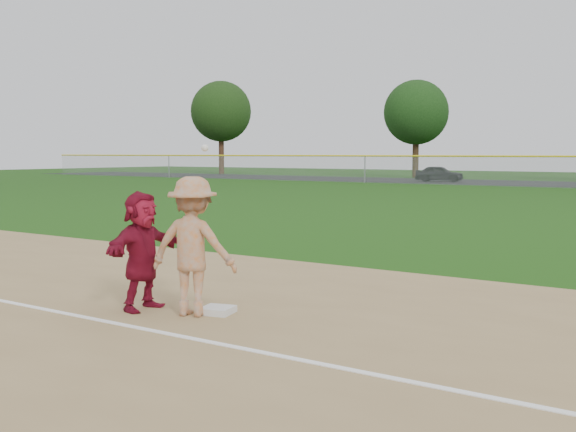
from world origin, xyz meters
The scene contains 8 objects.
ground centered at (0.00, 0.00, 0.00)m, with size 160.00×160.00×0.00m, color #19460D.
foul_line centered at (0.00, -0.80, 0.03)m, with size 60.00×0.10×0.01m, color white.
first_base centered at (-0.41, 0.40, 0.07)m, with size 0.41×0.41×0.09m, color silver.
base_runner centered at (-1.44, 0.00, 0.85)m, with size 1.54×0.49×1.66m, color maroon.
car_left centered at (-16.34, 45.17, 0.63)m, with size 1.46×3.64×1.24m, color black.
first_base_play centered at (-0.62, 0.16, 0.96)m, with size 1.37×1.04×2.30m.
tree_0 centered at (-44.00, 52.00, 6.59)m, with size 6.40×6.40×9.81m.
tree_1 centered at (-22.00, 53.00, 5.83)m, with size 5.80×5.80×8.75m.
Camera 1 is at (5.94, -6.98, 2.21)m, focal length 45.00 mm.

